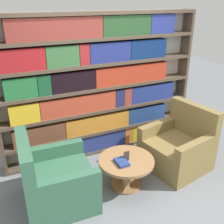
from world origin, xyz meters
TOP-DOWN VIEW (x-y plane):
  - ground_plane at (0.00, 0.00)m, footprint 14.00×14.00m
  - bookshelf at (-0.04, 1.36)m, footprint 3.33×0.30m
  - armchair_left at (-1.08, 0.35)m, footprint 0.91×0.93m
  - armchair_right at (0.89, 0.36)m, footprint 1.02×1.03m
  - coffee_table at (-0.10, 0.26)m, footprint 0.78×0.78m
  - table_sign at (-0.10, 0.26)m, footprint 0.08×0.06m
  - stray_book at (-0.20, 0.20)m, footprint 0.15×0.22m

SIDE VIEW (x-z plane):
  - ground_plane at x=0.00m, z-range 0.00..0.00m
  - coffee_table at x=-0.10m, z-range 0.10..0.54m
  - armchair_left at x=-1.08m, z-range -0.17..0.81m
  - armchair_right at x=0.89m, z-range -0.17..0.81m
  - stray_book at x=-0.20m, z-range 0.44..0.48m
  - table_sign at x=-0.10m, z-range 0.43..0.56m
  - bookshelf at x=-0.04m, z-range 0.00..2.32m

